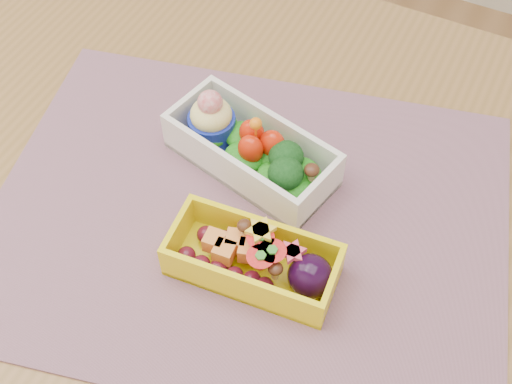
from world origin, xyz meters
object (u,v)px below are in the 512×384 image
at_px(placemat, 247,217).
at_px(bento_yellow, 256,260).
at_px(table, 271,302).
at_px(bento_white, 251,149).

distance_m(placemat, bento_yellow, 0.07).
relative_size(table, placemat, 2.44).
height_order(table, placemat, placemat).
bearing_deg(table, placemat, 148.23).
bearing_deg(bento_white, bento_yellow, -47.78).
bearing_deg(bento_yellow, bento_white, 114.04).
bearing_deg(bento_yellow, table, 78.13).
height_order(placemat, bento_yellow, bento_yellow).
distance_m(placemat, bento_white, 0.07).
relative_size(table, bento_white, 6.49).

